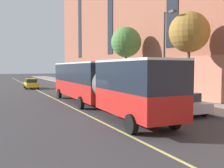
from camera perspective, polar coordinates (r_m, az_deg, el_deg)
ground_plane at (r=17.28m, az=-0.37°, el=-7.36°), size 260.00×260.00×0.00m
sidewalk at (r=24.48m, az=15.67°, el=-4.07°), size 4.98×160.00×0.15m
city_bus at (r=21.12m, az=-3.44°, el=0.55°), size 3.23×20.01×3.74m
parked_car_navy_0 at (r=38.88m, az=-6.56°, el=-0.11°), size 1.95×4.69×1.56m
parked_car_silver_1 at (r=19.32m, az=14.77°, el=-3.95°), size 2.08×4.63×1.56m
parked_car_champagne_2 at (r=29.29m, az=-0.11°, el=-1.30°), size 2.03×4.33×1.56m
taxi_cab at (r=42.70m, az=-17.21°, el=0.08°), size 1.97×4.60×1.56m
street_tree_mid_block at (r=23.87m, az=16.44°, el=10.71°), size 3.48×3.48×7.92m
street_tree_far_uptown at (r=33.46m, az=3.10°, el=9.04°), size 3.82×3.82×8.25m
street_lamp at (r=23.51m, az=11.61°, el=7.57°), size 0.36×1.48×7.97m
lane_centerline at (r=19.66m, az=-6.78°, el=-6.03°), size 0.16×140.00×0.01m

